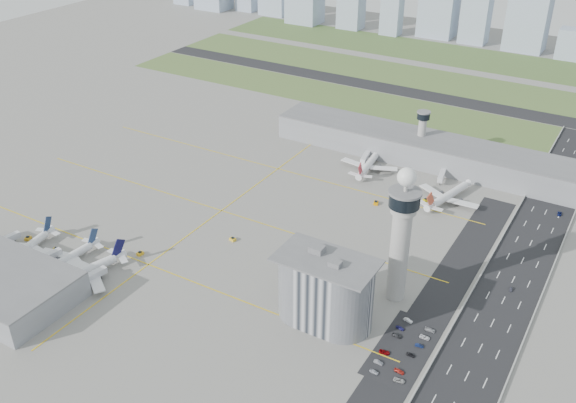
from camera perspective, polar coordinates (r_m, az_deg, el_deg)
The scene contains 53 objects.
ground at distance 316.54m, azimuth -3.25°, elevation -5.06°, with size 1000.00×1000.00×0.00m, color gray.
grass_strip_0 at distance 503.53m, azimuth 9.23°, elevation 8.31°, with size 480.00×50.00×0.08m, color #4E622E.
grass_strip_1 at distance 570.13m, azimuth 12.18°, elevation 10.57°, with size 480.00×60.00×0.08m, color #48642F.
grass_strip_2 at distance 643.22m, azimuth 14.67°, elevation 12.44°, with size 480.00×70.00×0.08m, color #4B642F.
runway at distance 536.10m, azimuth 10.77°, elevation 9.50°, with size 480.00×22.00×0.10m, color black.
highway at distance 281.65m, azimuth 17.07°, elevation -11.66°, with size 28.00×500.00×0.10m, color black.
barrier_left at distance 283.29m, azimuth 14.34°, elevation -10.76°, with size 0.60×500.00×1.20m, color #9E9E99.
barrier_right at distance 279.99m, azimuth 19.88°, elevation -12.37°, with size 0.60×500.00×1.20m, color #9E9E99.
landside_road at distance 278.26m, azimuth 11.50°, elevation -11.37°, with size 18.00×260.00×0.08m, color black.
parking_lot at distance 270.00m, azimuth 10.17°, elevation -12.72°, with size 20.00×44.00×0.10m, color black.
taxiway_line_h_0 at distance 318.89m, azimuth -12.30°, elevation -5.50°, with size 260.00×0.60×0.01m, color yellow.
taxiway_line_h_1 at distance 356.93m, azimuth -5.94°, elevation -0.81°, with size 260.00×0.60×0.01m, color yellow.
taxiway_line_h_2 at distance 400.39m, azimuth -0.90°, elevation 2.93°, with size 260.00×0.60×0.01m, color yellow.
taxiway_line_v at distance 356.93m, azimuth -5.94°, elevation -0.81°, with size 0.60×260.00×0.01m, color yellow.
control_tower at distance 275.97m, azimuth 10.05°, elevation -2.54°, with size 14.00×14.00×64.50m.
secondary_tower at distance 415.41m, azimuth 11.81°, elevation 6.16°, with size 8.60×8.60×31.90m.
admin_building at distance 270.70m, azimuth 3.33°, elevation -7.87°, with size 42.00×24.00×33.50m.
terminal_pier at distance 415.31m, azimuth 12.85°, elevation 4.38°, with size 210.00×32.00×15.80m.
airplane_near_a at distance 340.76m, azimuth -22.48°, elevation -3.62°, with size 41.49×35.26×11.62m, color white, non-canonical shape.
airplane_near_b at distance 326.05m, azimuth -19.29°, elevation -4.56°, with size 40.65×34.55×11.38m, color white, non-canonical shape.
airplane_near_c at distance 313.91m, azimuth -17.93°, elevation -5.59°, with size 45.33×38.53×12.69m, color white, non-canonical shape.
airplane_far_a at distance 401.45m, azimuth 7.28°, elevation 3.71°, with size 43.07×36.61×12.06m, color white, non-canonical shape.
airplane_far_b at distance 373.39m, azimuth 14.18°, elevation 0.93°, with size 44.61×37.92×12.49m, color white, non-canonical shape.
jet_bridge_near_1 at distance 329.01m, azimuth -21.56°, elevation -5.30°, with size 14.00×3.00×5.70m, color silver, non-canonical shape.
jet_bridge_near_2 at distance 308.67m, azimuth -17.99°, elevation -7.06°, with size 14.00×3.00×5.70m, color silver, non-canonical shape.
jet_bridge_far_0 at distance 415.42m, azimuth 7.11°, elevation 4.16°, with size 14.00×3.00×5.70m, color silver, non-canonical shape.
jet_bridge_far_1 at distance 400.57m, azimuth 13.62°, elevation 2.51°, with size 14.00×3.00×5.70m, color silver, non-canonical shape.
tug_0 at distance 355.57m, azimuth -22.12°, elevation -3.02°, with size 2.29×3.33×1.94m, color gold, non-canonical shape.
tug_1 at distance 341.75m, azimuth -19.92°, elevation -3.98°, with size 1.95×2.83×1.65m, color yellow, non-canonical shape.
tug_2 at distance 326.30m, azimuth -13.01°, elevation -4.50°, with size 2.25×3.27×1.90m, color gold, non-canonical shape.
tug_3 at distance 330.04m, azimuth -4.94°, elevation -3.34°, with size 2.16×3.14×1.82m, color gold, non-canonical shape.
tug_4 at distance 364.12m, azimuth 7.83°, elevation -0.10°, with size 2.42×3.51×2.04m, color orange, non-canonical shape.
tug_5 at distance 371.93m, azimuth 12.15°, elevation 0.14°, with size 2.20×3.20×1.86m, color #D6BD0A, non-canonical shape.
car_lot_0 at distance 257.80m, azimuth 7.66°, elevation -14.77°, with size 1.45×3.60×1.23m, color #B1B5C1.
car_lot_1 at distance 261.73m, azimuth 8.03°, elevation -13.97°, with size 1.32×3.78×1.25m, color gray.
car_lot_2 at distance 266.32m, azimuth 8.57°, elevation -13.10°, with size 2.03×4.40×1.22m, color #7E0408.
car_lot_3 at distance 274.51m, azimuth 9.68°, elevation -11.67°, with size 1.67×4.10×1.19m, color #2B2B2F.
car_lot_4 at distance 278.33m, azimuth 9.94°, elevation -11.01°, with size 1.50×3.72×1.27m, color navy.
car_lot_5 at distance 282.66m, azimuth 10.61°, elevation -10.34°, with size 1.37×3.92×1.29m, color white.
car_lot_6 at distance 255.96m, azimuth 9.85°, elevation -15.39°, with size 2.02×4.38×1.22m, color #ACADAD.
car_lot_7 at distance 259.45m, azimuth 9.87°, elevation -14.65°, with size 1.67×4.10×1.19m, color red.
car_lot_8 at distance 266.94m, azimuth 10.85°, elevation -13.23°, with size 1.41×3.51×1.20m, color black.
car_lot_9 at distance 271.59m, azimuth 11.59°, elevation -12.44°, with size 1.22×3.51×1.16m, color #101D4A.
car_lot_10 at distance 275.84m, azimuth 12.06°, elevation -11.72°, with size 1.98×4.30×1.20m, color silver.
car_lot_11 at distance 279.75m, azimuth 12.52°, elevation -11.08°, with size 1.77×4.36×1.27m, color #9E9EA3.
car_hw_1 at distance 312.20m, azimuth 19.21°, elevation -7.36°, with size 1.16×3.31×1.09m, color black.
car_hw_2 at distance 381.12m, azimuth 22.99°, elevation -1.01°, with size 2.04×4.42×1.23m, color navy.
car_hw_4 at distance 435.10m, azimuth 22.56°, elevation 2.89°, with size 1.46×3.62×1.23m, color gray.
skyline_bldg_6 at distance 698.04m, azimuth 9.22°, elevation 16.24°, with size 20.04×16.03×45.20m, color #9EADC1.
skyline_bldg_7 at distance 699.53m, azimuth 13.30°, elevation 16.55°, with size 35.76×28.61×61.22m, color #9EADC1.
skyline_bldg_8 at distance 681.34m, azimuth 16.56°, elevation 16.77°, with size 26.33×21.06×83.39m, color #9EADC1.
skyline_bldg_9 at distance 673.85m, azimuth 20.61°, elevation 15.06°, with size 36.96×29.57×62.11m, color #9EADC1.
skyline_bldg_10 at distance 663.40m, azimuth 23.84°, elevation 12.68°, with size 23.01×18.41×27.75m, color #9EADC1.
Camera 1 is at (148.17, -214.24, 179.84)m, focal length 40.00 mm.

